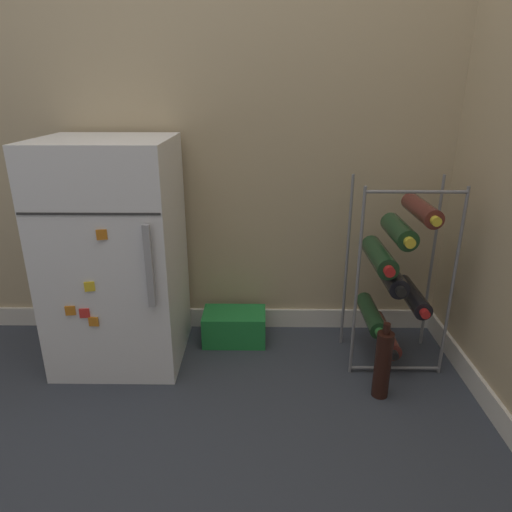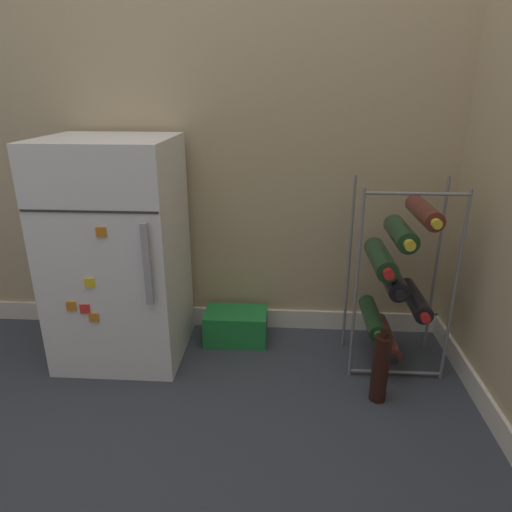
% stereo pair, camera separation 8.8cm
% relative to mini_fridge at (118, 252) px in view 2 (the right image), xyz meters
% --- Properties ---
extents(ground_plane, '(14.00, 14.00, 0.00)m').
position_rel_mini_fridge_xyz_m(ground_plane, '(0.43, -0.44, -0.45)').
color(ground_plane, '#333842').
extents(wall_back, '(6.91, 0.07, 2.50)m').
position_rel_mini_fridge_xyz_m(wall_back, '(0.43, 0.28, 0.79)').
color(wall_back, tan).
rests_on(wall_back, ground_plane).
extents(mini_fridge, '(0.50, 0.47, 0.91)m').
position_rel_mini_fridge_xyz_m(mini_fridge, '(0.00, 0.00, 0.00)').
color(mini_fridge, white).
rests_on(mini_fridge, ground_plane).
extents(wine_rack, '(0.37, 0.32, 0.76)m').
position_rel_mini_fridge_xyz_m(wine_rack, '(1.11, -0.02, -0.07)').
color(wine_rack, slate).
rests_on(wine_rack, ground_plane).
extents(soda_box, '(0.28, 0.17, 0.14)m').
position_rel_mini_fridge_xyz_m(soda_box, '(0.46, 0.11, -0.38)').
color(soda_box, '#1E7F38').
rests_on(soda_box, ground_plane).
extents(loose_bottle_floor, '(0.06, 0.06, 0.30)m').
position_rel_mini_fridge_xyz_m(loose_bottle_floor, '(1.02, -0.27, -0.32)').
color(loose_bottle_floor, black).
rests_on(loose_bottle_floor, ground_plane).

